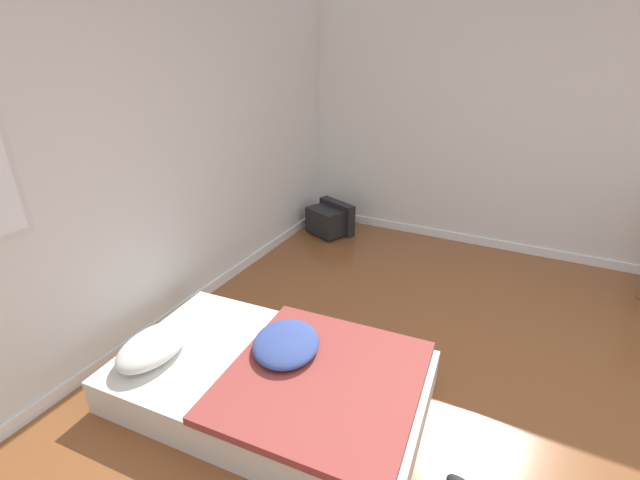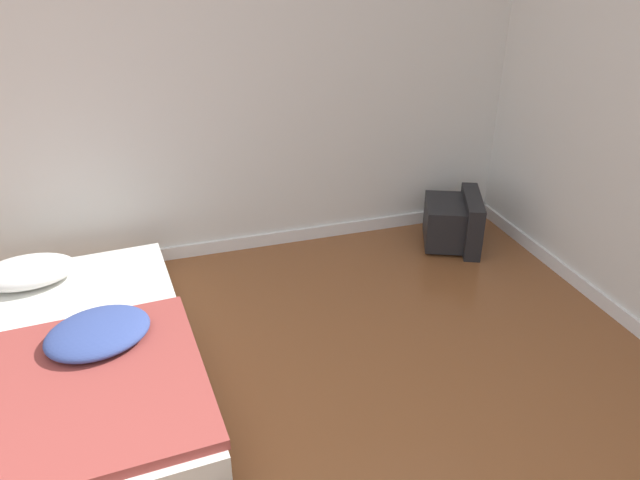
% 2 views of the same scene
% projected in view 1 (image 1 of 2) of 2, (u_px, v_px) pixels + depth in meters
% --- Properties ---
extents(ground_plane, '(20.00, 20.00, 0.00)m').
position_uv_depth(ground_plane, '(523.00, 480.00, 2.18)').
color(ground_plane, brown).
extents(wall_back, '(8.16, 0.08, 2.60)m').
position_uv_depth(wall_back, '(109.00, 171.00, 2.74)').
color(wall_back, silver).
rests_on(wall_back, ground_plane).
extents(wall_right, '(0.08, 7.68, 2.60)m').
position_uv_depth(wall_right, '(571.00, 132.00, 4.01)').
color(wall_right, silver).
rests_on(wall_right, ground_plane).
extents(mattress_bed, '(1.24, 1.95, 0.38)m').
position_uv_depth(mattress_bed, '(271.00, 378.00, 2.64)').
color(mattress_bed, silver).
rests_on(mattress_bed, ground_plane).
extents(crt_tv, '(0.52, 0.57, 0.37)m').
position_uv_depth(crt_tv, '(330.00, 219.00, 4.99)').
color(crt_tv, black).
rests_on(crt_tv, ground_plane).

